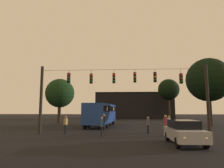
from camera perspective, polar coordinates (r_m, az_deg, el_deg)
ground_plane at (r=28.68m, az=3.16°, el=-11.69°), size 168.00×168.00×0.00m
overhead_signal_span at (r=19.37m, az=3.04°, el=-1.90°), size 16.07×0.44×6.47m
city_bus at (r=28.22m, az=-2.99°, el=-7.97°), size 3.36×11.16×3.00m
car_near_right at (r=14.23m, az=19.52°, el=-12.49°), size 1.81×4.34×1.52m
pedestrian_crossing_left at (r=17.54m, az=-2.90°, el=-11.47°), size 0.27×0.38×1.62m
pedestrian_crossing_center at (r=19.84m, az=-12.89°, el=-10.76°), size 0.32×0.41×1.65m
pedestrian_crossing_right at (r=20.70m, az=-2.26°, el=-10.57°), size 0.31×0.40×1.77m
pedestrian_near_bus at (r=19.72m, az=10.08°, el=-11.02°), size 0.30×0.40×1.56m
pedestrian_trailing at (r=21.30m, az=15.68°, el=-10.49°), size 0.34×0.42×1.61m
pedestrian_far_side at (r=18.05m, az=14.82°, el=-10.78°), size 0.26×0.37×1.78m
corner_building at (r=56.93m, az=6.09°, el=-6.10°), size 19.81×11.57×6.76m
tree_left_silhouette at (r=32.38m, az=25.42°, el=1.06°), size 6.25×6.25×9.65m
tree_behind_building at (r=47.68m, az=15.59°, el=-1.56°), size 4.76×4.76×9.18m
tree_right_far at (r=37.31m, az=-14.41°, el=-2.53°), size 5.10×5.10×7.74m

